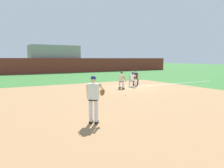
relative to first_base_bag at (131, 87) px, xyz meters
The scene contains 11 objects.
ground_plane 0.04m from the first_base_bag, ahead, with size 160.00×160.00×0.00m, color #336B2D.
infield_dirt_patch 5.55m from the first_base_bag, 132.08° to the right, with size 18.00×18.00×0.01m, color #9E754C.
foul_line_stripe 5.40m from the first_base_bag, ahead, with size 10.80×0.10×0.00m, color white.
first_base_bag is the anchor object (origin of this frame).
baseball 4.54m from the first_base_bag, 129.27° to the right, with size 0.07×0.07×0.07m, color white.
pitcher 11.11m from the first_base_bag, 132.00° to the right, with size 0.85×0.55×1.86m.
first_baseman 0.80m from the first_base_bag, 30.39° to the left, with size 0.71×1.09×1.34m.
baserunner 1.42m from the first_base_bag, 165.31° to the right, with size 0.54×0.65×1.46m.
umpire 2.02m from the first_base_bag, 41.28° to the left, with size 0.67×0.67×1.46m.
outfield_wall 22.04m from the first_base_bag, 90.00° to the left, with size 48.00×0.50×2.60m.
stadium_seating_block 25.02m from the first_base_bag, 90.00° to the left, with size 8.77×4.20×4.90m.
Camera 1 is at (-10.89, -15.72, 2.50)m, focal length 35.00 mm.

